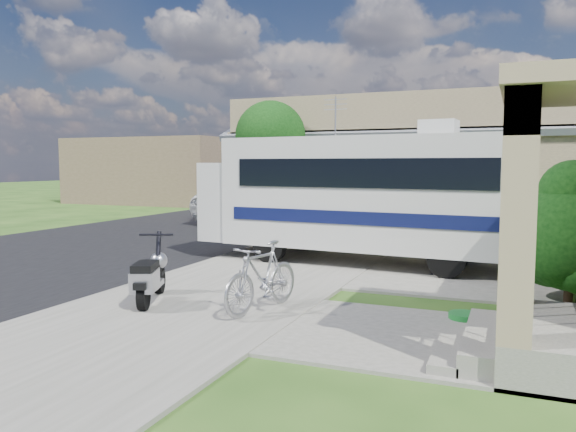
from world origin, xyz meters
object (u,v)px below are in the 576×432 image
at_px(shrub, 574,232).
at_px(van, 303,192).
at_px(garden_hose, 464,322).
at_px(pickup_truck, 260,201).
at_px(scooter, 150,277).
at_px(bicycle, 262,280).
at_px(motorhome, 362,193).

height_order(shrub, van, shrub).
xyz_separation_m(van, garden_hose, (10.08, -19.98, -0.80)).
bearing_deg(van, pickup_truck, -81.21).
bearing_deg(garden_hose, van, 116.78).
xyz_separation_m(scooter, pickup_truck, (-4.31, 13.61, 0.36)).
height_order(pickup_truck, garden_hose, pickup_truck).
bearing_deg(scooter, bicycle, -15.65).
bearing_deg(motorhome, scooter, -108.19).
bearing_deg(bicycle, van, 121.57).
bearing_deg(motorhome, garden_hose, -55.25).
distance_m(van, garden_hose, 22.39).
bearing_deg(pickup_truck, scooter, 116.95).
height_order(bicycle, pickup_truck, pickup_truck).
distance_m(motorhome, garden_hose, 5.79).
height_order(motorhome, shrub, motorhome).
xyz_separation_m(scooter, bicycle, (1.97, 0.26, 0.05)).
distance_m(scooter, garden_hose, 5.12).
xyz_separation_m(shrub, pickup_truck, (-10.95, 10.85, -0.41)).
xyz_separation_m(shrub, scooter, (-6.64, -2.76, -0.77)).
height_order(shrub, pickup_truck, shrub).
relative_size(motorhome, bicycle, 4.32).
distance_m(pickup_truck, van, 7.03).
relative_size(pickup_truck, van, 1.00).
distance_m(bicycle, pickup_truck, 14.76).
distance_m(scooter, bicycle, 1.99).
bearing_deg(pickup_truck, shrub, 144.64).
bearing_deg(bicycle, garden_hose, 19.40).
distance_m(motorhome, van, 16.85).
height_order(motorhome, bicycle, motorhome).
xyz_separation_m(shrub, van, (-11.66, 17.84, -0.37)).
relative_size(motorhome, van, 1.28).
height_order(motorhome, garden_hose, motorhome).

